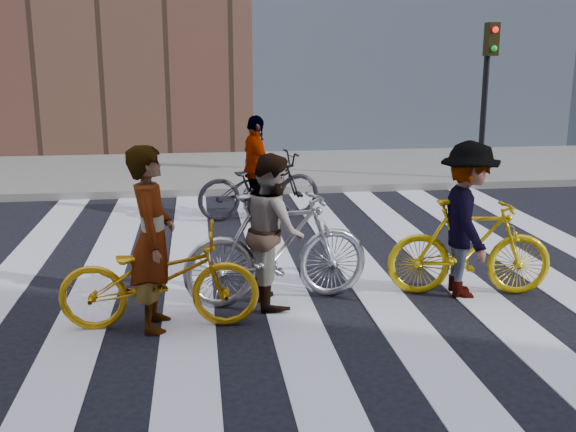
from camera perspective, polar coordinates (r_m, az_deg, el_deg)
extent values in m
plane|color=black|center=(8.56, 2.80, -4.97)|extent=(100.00, 100.00, 0.00)
cube|color=gray|center=(15.77, -2.15, 3.92)|extent=(100.00, 5.00, 0.15)
cube|color=silver|center=(8.75, -22.98, -5.62)|extent=(0.55, 10.00, 0.01)
cube|color=silver|center=(8.52, -15.80, -5.54)|extent=(0.55, 10.00, 0.01)
cube|color=silver|center=(8.43, -8.35, -5.36)|extent=(0.55, 10.00, 0.01)
cube|color=silver|center=(8.48, -0.87, -5.09)|extent=(0.55, 10.00, 0.01)
cube|color=silver|center=(8.67, 6.39, -4.75)|extent=(0.55, 10.00, 0.01)
cube|color=silver|center=(9.00, 13.23, -4.36)|extent=(0.55, 10.00, 0.01)
cube|color=silver|center=(9.44, 19.50, -3.94)|extent=(0.55, 10.00, 0.01)
cylinder|color=black|center=(14.66, 16.23, 8.67)|extent=(0.12, 0.12, 3.20)
cube|color=black|center=(14.48, 16.85, 14.13)|extent=(0.22, 0.28, 0.65)
sphere|color=red|center=(14.35, 17.15, 14.84)|extent=(0.12, 0.12, 0.12)
sphere|color=#0CCC26|center=(14.35, 17.05, 13.41)|extent=(0.12, 0.12, 0.12)
imported|color=#CD8F0B|center=(6.92, -10.84, -5.17)|extent=(2.03, 0.78, 1.05)
imported|color=#9899A1|center=(7.43, -0.91, -2.75)|extent=(2.16, 0.89, 1.26)
imported|color=gold|center=(7.97, 15.11, -2.62)|extent=(1.93, 0.80, 1.12)
imported|color=black|center=(11.37, -2.46, 2.60)|extent=(2.22, 1.15, 1.11)
imported|color=slate|center=(6.80, -11.42, -1.91)|extent=(0.48, 0.70, 1.87)
imported|color=slate|center=(7.37, -1.30, -1.17)|extent=(0.75, 0.91, 1.69)
imported|color=slate|center=(7.87, 14.93, -0.32)|extent=(0.82, 1.24, 1.78)
imported|color=slate|center=(11.31, -2.72, 4.14)|extent=(0.62, 1.08, 1.73)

